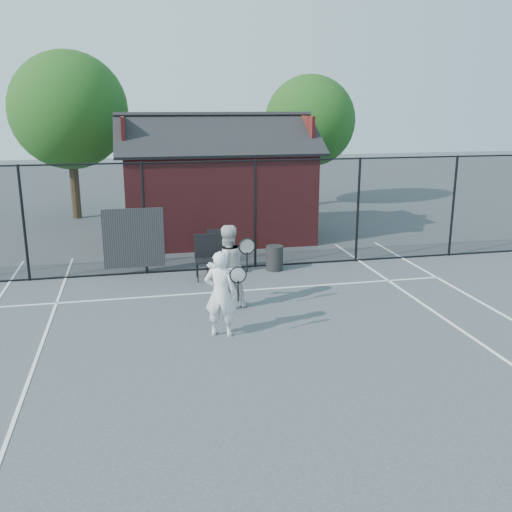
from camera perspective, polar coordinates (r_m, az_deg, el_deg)
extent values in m
plane|color=#404549|center=(11.23, 0.30, -8.32)|extent=(80.00, 80.00, 0.00)
cube|color=white|center=(13.98, -2.37, -3.54)|extent=(11.00, 0.06, 0.01)
cube|color=white|center=(9.39, -22.89, -14.47)|extent=(0.06, 18.00, 0.01)
cube|color=white|center=(11.18, 24.09, -9.78)|extent=(0.06, 18.00, 0.01)
cube|color=white|center=(13.84, -2.26, -3.73)|extent=(0.06, 0.30, 0.01)
cylinder|color=black|center=(15.60, -22.20, 2.99)|extent=(0.07, 0.07, 3.00)
cylinder|color=black|center=(15.35, -11.11, 3.65)|extent=(0.07, 0.07, 3.00)
cylinder|color=black|center=(15.69, -0.08, 4.17)|extent=(0.07, 0.07, 3.00)
cylinder|color=black|center=(16.57, 10.15, 4.51)|extent=(0.07, 0.07, 3.00)
cylinder|color=black|center=(17.92, 19.10, 4.70)|extent=(0.07, 0.07, 3.00)
cylinder|color=black|center=(15.30, -3.79, 9.42)|extent=(22.00, 0.04, 0.04)
cylinder|color=black|center=(15.86, -3.61, -1.21)|extent=(22.00, 0.04, 0.04)
cube|color=black|center=(15.51, -3.70, 4.01)|extent=(22.00, 3.00, 0.01)
cube|color=black|center=(15.44, -12.13, 1.75)|extent=(1.60, 0.04, 1.60)
cube|color=maroon|center=(19.49, -4.01, 6.25)|extent=(6.00, 4.00, 3.00)
cube|color=black|center=(18.30, -3.66, 12.09)|extent=(6.50, 2.36, 1.32)
cube|color=black|center=(20.27, -4.53, 12.35)|extent=(6.50, 2.36, 1.32)
cube|color=maroon|center=(19.09, -13.11, 11.86)|extent=(0.10, 2.80, 1.06)
cube|color=maroon|center=(19.92, 4.51, 12.31)|extent=(0.10, 2.80, 1.06)
cylinder|color=black|center=(23.89, -17.64, 6.62)|extent=(0.36, 0.36, 2.52)
sphere|color=#204F16|center=(23.68, -18.22, 13.66)|extent=(4.48, 4.48, 4.48)
cylinder|color=black|center=(25.97, 5.28, 7.55)|extent=(0.36, 0.36, 2.23)
sphere|color=#204F16|center=(25.77, 5.43, 13.30)|extent=(3.97, 3.97, 3.97)
imported|color=white|center=(11.14, -3.57, -3.80)|extent=(0.73, 0.59, 1.72)
torus|color=black|center=(10.72, -1.82, -1.90)|extent=(0.34, 0.03, 0.34)
cylinder|color=black|center=(10.81, -1.80, -3.53)|extent=(0.03, 0.03, 0.41)
imported|color=silver|center=(12.63, -2.93, -1.10)|extent=(1.06, 0.91, 1.90)
torus|color=black|center=(12.19, -0.91, 0.98)|extent=(0.37, 0.03, 0.37)
cylinder|color=black|center=(12.28, -0.91, -0.62)|extent=(0.04, 0.04, 0.46)
cube|color=black|center=(15.31, -3.99, 0.31)|extent=(0.68, 0.69, 1.15)
cube|color=black|center=(14.81, -5.04, -0.24)|extent=(0.58, 0.60, 1.14)
cylinder|color=#262626|center=(15.67, 1.87, -0.20)|extent=(0.47, 0.47, 0.68)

